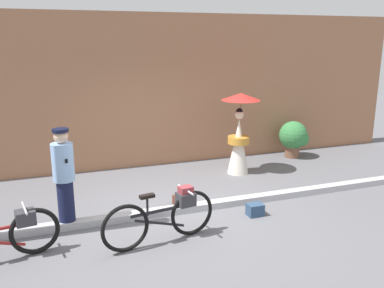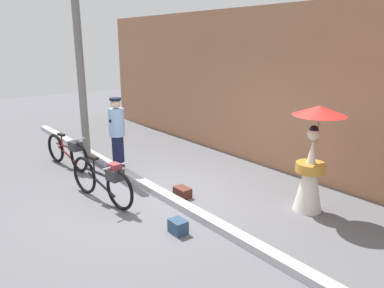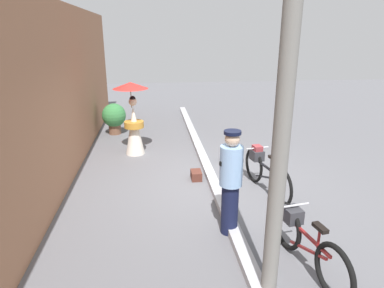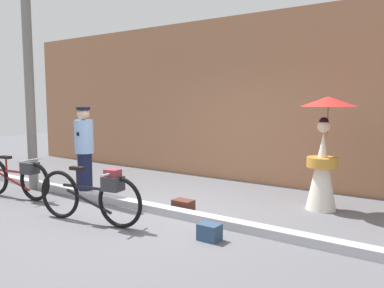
{
  "view_description": "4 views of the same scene",
  "coord_description": "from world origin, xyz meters",
  "px_view_note": "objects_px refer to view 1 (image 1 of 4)",
  "views": [
    {
      "loc": [
        -1.99,
        -6.39,
        2.97
      ],
      "look_at": [
        0.52,
        0.63,
        1.06
      ],
      "focal_mm": 38.33,
      "sensor_mm": 36.0,
      "label": 1
    },
    {
      "loc": [
        5.33,
        -3.51,
        2.82
      ],
      "look_at": [
        0.15,
        0.59,
        0.96
      ],
      "focal_mm": 34.47,
      "sensor_mm": 36.0,
      "label": 2
    },
    {
      "loc": [
        -6.32,
        1.17,
        2.95
      ],
      "look_at": [
        -0.24,
        0.45,
        0.94
      ],
      "focal_mm": 31.61,
      "sensor_mm": 36.0,
      "label": 3
    },
    {
      "loc": [
        3.75,
        -4.56,
        1.75
      ],
      "look_at": [
        0.28,
        0.46,
        1.07
      ],
      "focal_mm": 36.09,
      "sensor_mm": 36.0,
      "label": 4
    }
  ],
  "objects_px": {
    "bicycle_near_officer": "(165,215)",
    "potted_plant_by_door": "(294,137)",
    "backpack_on_pavement": "(183,200)",
    "person_with_parasol": "(239,132)",
    "backpack_spare": "(255,210)",
    "person_officer": "(64,176)"
  },
  "relations": [
    {
      "from": "person_officer",
      "to": "backpack_spare",
      "type": "relative_size",
      "value": 6.08
    },
    {
      "from": "person_officer",
      "to": "backpack_spare",
      "type": "height_order",
      "value": "person_officer"
    },
    {
      "from": "person_with_parasol",
      "to": "backpack_spare",
      "type": "relative_size",
      "value": 6.76
    },
    {
      "from": "backpack_spare",
      "to": "bicycle_near_officer",
      "type": "bearing_deg",
      "value": -167.82
    },
    {
      "from": "person_with_parasol",
      "to": "potted_plant_by_door",
      "type": "distance_m",
      "value": 2.06
    },
    {
      "from": "potted_plant_by_door",
      "to": "backpack_spare",
      "type": "xyz_separation_m",
      "value": [
        -2.66,
        -2.9,
        -0.42
      ]
    },
    {
      "from": "person_officer",
      "to": "potted_plant_by_door",
      "type": "relative_size",
      "value": 1.74
    },
    {
      "from": "potted_plant_by_door",
      "to": "backpack_on_pavement",
      "type": "relative_size",
      "value": 2.87
    },
    {
      "from": "person_with_parasol",
      "to": "potted_plant_by_door",
      "type": "height_order",
      "value": "person_with_parasol"
    },
    {
      "from": "bicycle_near_officer",
      "to": "person_officer",
      "type": "distance_m",
      "value": 1.75
    },
    {
      "from": "bicycle_near_officer",
      "to": "potted_plant_by_door",
      "type": "relative_size",
      "value": 1.9
    },
    {
      "from": "person_officer",
      "to": "potted_plant_by_door",
      "type": "distance_m",
      "value": 6.19
    },
    {
      "from": "bicycle_near_officer",
      "to": "backpack_on_pavement",
      "type": "relative_size",
      "value": 5.47
    },
    {
      "from": "potted_plant_by_door",
      "to": "backpack_on_pavement",
      "type": "xyz_separation_m",
      "value": [
        -3.7,
        -2.04,
        -0.44
      ]
    },
    {
      "from": "backpack_on_pavement",
      "to": "backpack_spare",
      "type": "bearing_deg",
      "value": -39.84
    },
    {
      "from": "bicycle_near_officer",
      "to": "person_with_parasol",
      "type": "relative_size",
      "value": 0.98
    },
    {
      "from": "bicycle_near_officer",
      "to": "backpack_spare",
      "type": "bearing_deg",
      "value": 12.18
    },
    {
      "from": "person_officer",
      "to": "backpack_spare",
      "type": "bearing_deg",
      "value": -11.45
    },
    {
      "from": "person_with_parasol",
      "to": "backpack_on_pavement",
      "type": "xyz_separation_m",
      "value": [
        -1.79,
        -1.36,
        -0.85
      ]
    },
    {
      "from": "person_with_parasol",
      "to": "backpack_spare",
      "type": "xyz_separation_m",
      "value": [
        -0.75,
        -2.23,
        -0.84
      ]
    },
    {
      "from": "bicycle_near_officer",
      "to": "potted_plant_by_door",
      "type": "height_order",
      "value": "potted_plant_by_door"
    },
    {
      "from": "potted_plant_by_door",
      "to": "backpack_on_pavement",
      "type": "distance_m",
      "value": 4.25
    }
  ]
}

